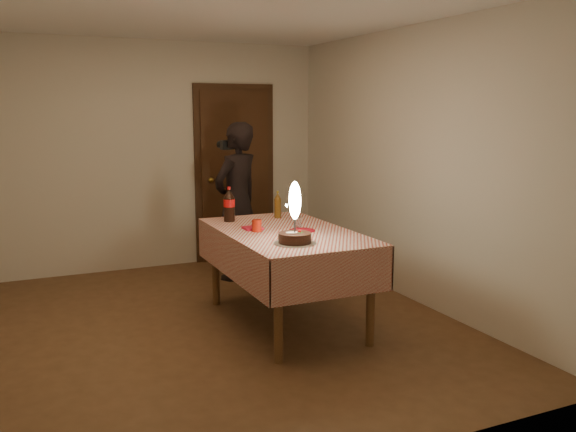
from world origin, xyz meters
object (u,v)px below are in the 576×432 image
(red_plate, at_px, (302,230))
(cola_bottle, at_px, (229,205))
(birthday_cake, at_px, (295,227))
(clear_cup, at_px, (297,222))
(red_cup, at_px, (257,226))
(photographer, at_px, (237,201))
(amber_bottle_right, at_px, (278,205))
(dining_table, at_px, (286,243))

(red_plate, height_order, cola_bottle, cola_bottle)
(birthday_cake, distance_m, red_plate, 0.51)
(clear_cup, bearing_deg, red_cup, -176.66)
(birthday_cake, relative_size, cola_bottle, 1.50)
(birthday_cake, height_order, photographer, photographer)
(red_cup, relative_size, cola_bottle, 0.31)
(red_cup, xyz_separation_m, cola_bottle, (-0.05, 0.54, 0.10))
(cola_bottle, height_order, photographer, photographer)
(clear_cup, bearing_deg, cola_bottle, 130.34)
(birthday_cake, distance_m, red_cup, 0.56)
(red_plate, distance_m, photographer, 1.60)
(red_cup, xyz_separation_m, amber_bottle_right, (0.42, 0.53, 0.07))
(dining_table, xyz_separation_m, clear_cup, (0.15, 0.09, 0.15))
(birthday_cake, bearing_deg, photographer, 82.79)
(red_cup, relative_size, amber_bottle_right, 0.39)
(red_plate, relative_size, red_cup, 2.20)
(dining_table, xyz_separation_m, birthday_cake, (-0.14, -0.48, 0.24))
(birthday_cake, relative_size, clear_cup, 5.30)
(birthday_cake, xyz_separation_m, amber_bottle_right, (0.33, 1.08, -0.01))
(red_plate, xyz_separation_m, amber_bottle_right, (0.07, 0.67, 0.11))
(red_plate, distance_m, red_cup, 0.38)
(birthday_cake, bearing_deg, amber_bottle_right, 73.13)
(red_plate, height_order, clear_cup, clear_cup)
(birthday_cake, xyz_separation_m, red_cup, (-0.09, 0.55, -0.08))
(red_plate, distance_m, cola_bottle, 0.81)
(clear_cup, distance_m, cola_bottle, 0.69)
(cola_bottle, bearing_deg, photographer, 66.35)
(red_plate, xyz_separation_m, clear_cup, (0.03, 0.16, 0.04))
(red_cup, distance_m, cola_bottle, 0.55)
(photographer, bearing_deg, cola_bottle, -113.65)
(birthday_cake, bearing_deg, dining_table, 73.83)
(red_plate, bearing_deg, birthday_cake, -122.29)
(birthday_cake, bearing_deg, cola_bottle, 97.81)
(red_plate, bearing_deg, photographer, 90.23)
(birthday_cake, relative_size, amber_bottle_right, 1.87)
(cola_bottle, bearing_deg, dining_table, -64.44)
(dining_table, bearing_deg, birthday_cake, -106.17)
(birthday_cake, xyz_separation_m, red_plate, (0.26, 0.41, -0.12))
(dining_table, bearing_deg, photographer, 85.72)
(photographer, bearing_deg, clear_cup, -88.54)
(dining_table, bearing_deg, clear_cup, 29.80)
(red_cup, height_order, amber_bottle_right, amber_bottle_right)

